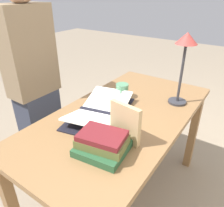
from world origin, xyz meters
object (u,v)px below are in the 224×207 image
(open_book, at_px, (100,111))
(coffee_mug, at_px, (122,91))
(book_standing_upright, at_px, (125,123))
(book_stack_tall, at_px, (102,143))
(person_reader, at_px, (35,89))
(reading_lamp, at_px, (185,51))

(open_book, relative_size, coffee_mug, 4.89)
(book_standing_upright, height_order, coffee_mug, book_standing_upright)
(open_book, xyz_separation_m, book_stack_tall, (0.28, 0.23, 0.03))
(person_reader, bearing_deg, reading_lamp, -65.46)
(book_stack_tall, bearing_deg, book_standing_upright, 164.33)
(open_book, relative_size, person_reader, 0.37)
(open_book, distance_m, book_standing_upright, 0.32)
(coffee_mug, bearing_deg, reading_lamp, 112.19)
(book_standing_upright, bearing_deg, book_stack_tall, -7.36)
(open_book, height_order, book_standing_upright, book_standing_upright)
(coffee_mug, relative_size, person_reader, 0.07)
(book_standing_upright, bearing_deg, coffee_mug, -137.74)
(open_book, bearing_deg, reading_lamp, 127.91)
(open_book, distance_m, book_stack_tall, 0.37)
(book_standing_upright, bearing_deg, open_book, -109.47)
(book_stack_tall, height_order, person_reader, person_reader)
(book_stack_tall, xyz_separation_m, person_reader, (-0.27, -0.85, -0.03))
(reading_lamp, distance_m, person_reader, 1.12)
(open_book, bearing_deg, book_stack_tall, 26.50)
(open_book, bearing_deg, person_reader, -101.09)
(book_standing_upright, relative_size, reading_lamp, 0.44)
(coffee_mug, bearing_deg, book_standing_upright, 33.94)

